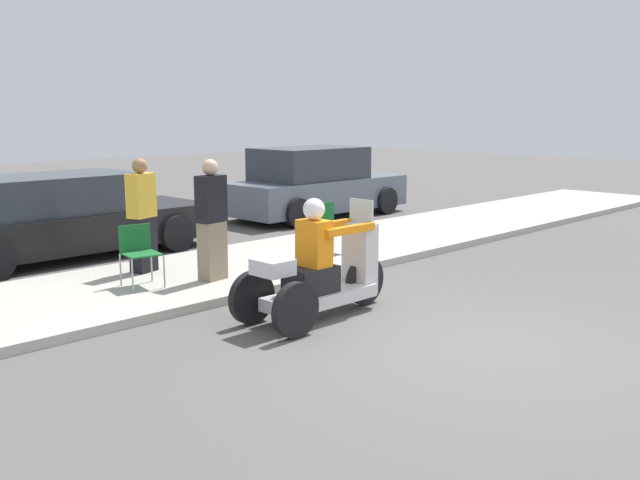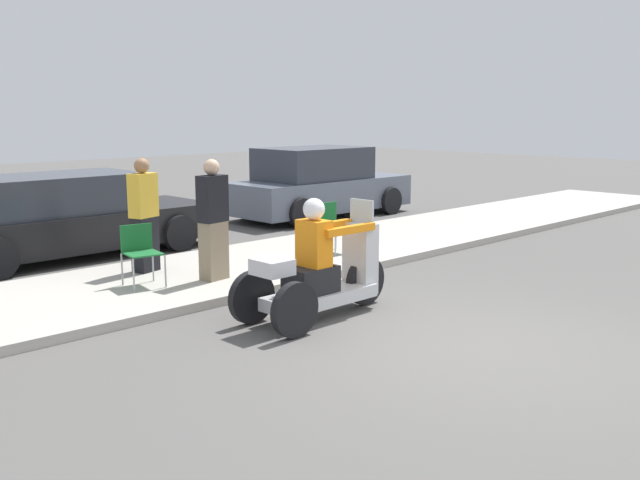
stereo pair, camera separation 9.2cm
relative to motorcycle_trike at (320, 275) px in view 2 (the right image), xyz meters
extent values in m
plane|color=#565451|center=(0.40, -1.98, -0.52)|extent=(60.00, 60.00, 0.00)
cube|color=#B2ADA3|center=(0.40, 2.62, -0.46)|extent=(28.00, 2.80, 0.12)
cylinder|color=black|center=(0.81, 0.00, -0.21)|extent=(0.63, 0.10, 0.63)
cylinder|color=black|center=(-0.76, -0.37, -0.21)|extent=(0.63, 0.10, 0.63)
cylinder|color=black|center=(-0.76, 0.37, -0.21)|extent=(0.63, 0.10, 0.63)
cube|color=silver|center=(-0.01, 0.00, -0.27)|extent=(1.50, 0.52, 0.16)
cube|color=black|center=(-0.16, 0.00, -0.03)|extent=(0.60, 0.41, 0.32)
cube|color=silver|center=(0.71, 0.00, 0.10)|extent=(0.24, 0.41, 0.90)
cube|color=silver|center=(0.73, 0.00, 0.70)|extent=(0.03, 0.37, 0.30)
cube|color=silver|center=(-0.76, 0.00, 0.22)|extent=(0.36, 0.41, 0.18)
cube|color=orange|center=(-0.11, 0.00, 0.40)|extent=(0.26, 0.38, 0.55)
sphere|color=white|center=(-0.11, 0.00, 0.81)|extent=(0.26, 0.26, 0.26)
cube|color=black|center=(0.02, -0.12, -0.03)|extent=(0.14, 0.14, 0.32)
cube|color=black|center=(0.02, 0.12, -0.03)|extent=(0.14, 0.14, 0.32)
cube|color=orange|center=(0.30, -0.20, 0.54)|extent=(0.81, 0.09, 0.09)
cube|color=orange|center=(0.30, 0.20, 0.54)|extent=(0.81, 0.09, 0.09)
cube|color=gray|center=(-0.05, 2.09, 0.01)|extent=(0.39, 0.29, 0.82)
cube|color=black|center=(-0.05, 2.09, 0.74)|extent=(0.43, 0.30, 0.65)
sphere|color=beige|center=(-0.05, 2.09, 1.18)|extent=(0.22, 0.22, 0.22)
cube|color=black|center=(-0.47, 3.20, 0.00)|extent=(0.41, 0.33, 0.81)
cube|color=gold|center=(-0.47, 3.20, 0.73)|extent=(0.45, 0.34, 0.64)
sphere|color=#9E704C|center=(-0.47, 3.20, 1.16)|extent=(0.22, 0.22, 0.22)
cylinder|color=#A5A8AD|center=(-1.22, 2.24, -0.18)|extent=(0.02, 0.02, 0.44)
cylinder|color=#A5A8AD|center=(-0.79, 2.16, -0.18)|extent=(0.02, 0.02, 0.44)
cylinder|color=#A5A8AD|center=(-1.15, 2.67, -0.18)|extent=(0.02, 0.02, 0.44)
cylinder|color=#A5A8AD|center=(-0.72, 2.60, -0.18)|extent=(0.02, 0.02, 0.44)
cube|color=#19662D|center=(-0.97, 2.42, 0.05)|extent=(0.51, 0.51, 0.02)
cube|color=#19662D|center=(-0.93, 2.63, 0.23)|extent=(0.44, 0.10, 0.38)
cylinder|color=#A5A8AD|center=(2.32, 2.02, -0.18)|extent=(0.02, 0.02, 0.44)
cylinder|color=#A5A8AD|center=(2.76, 2.01, -0.18)|extent=(0.02, 0.02, 0.44)
cylinder|color=#A5A8AD|center=(2.33, 2.46, -0.18)|extent=(0.02, 0.02, 0.44)
cylinder|color=#A5A8AD|center=(2.77, 2.45, -0.18)|extent=(0.02, 0.02, 0.44)
cube|color=#19662D|center=(2.54, 2.23, 0.05)|extent=(0.45, 0.45, 0.02)
cube|color=#19662D|center=(2.55, 2.45, 0.23)|extent=(0.44, 0.04, 0.38)
cube|color=black|center=(-0.48, 5.58, -0.04)|extent=(4.87, 1.75, 0.60)
cube|color=#2D333D|center=(-0.73, 5.58, 0.57)|extent=(2.68, 1.58, 0.64)
cylinder|color=black|center=(1.10, 4.71, -0.20)|extent=(0.64, 0.22, 0.64)
cylinder|color=black|center=(1.10, 6.46, -0.20)|extent=(0.64, 0.22, 0.64)
cube|color=slate|center=(5.80, 5.92, 0.01)|extent=(4.52, 1.78, 0.72)
cube|color=#2D333D|center=(5.57, 5.92, 0.74)|extent=(2.49, 1.60, 0.73)
cylinder|color=black|center=(7.27, 5.03, -0.20)|extent=(0.64, 0.22, 0.64)
cylinder|color=black|center=(7.27, 6.81, -0.20)|extent=(0.64, 0.22, 0.64)
cylinder|color=black|center=(4.33, 5.03, -0.20)|extent=(0.64, 0.22, 0.64)
cylinder|color=black|center=(4.33, 6.81, -0.20)|extent=(0.64, 0.22, 0.64)
camera|label=1|loc=(-5.88, -5.87, 1.95)|focal=40.00mm
camera|label=2|loc=(-5.82, -5.94, 1.95)|focal=40.00mm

